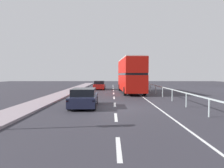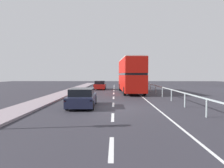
% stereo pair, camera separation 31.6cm
% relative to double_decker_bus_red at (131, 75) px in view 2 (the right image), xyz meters
% --- Properties ---
extents(ground_plane, '(74.33, 120.00, 0.10)m').
position_rel_double_decker_bus_red_xyz_m(ground_plane, '(-2.21, -12.08, -2.41)').
color(ground_plane, '#2E2D35').
extents(near_sidewalk_kerb, '(2.19, 80.00, 0.14)m').
position_rel_double_decker_bus_red_xyz_m(near_sidewalk_kerb, '(-8.32, -12.08, -2.29)').
color(near_sidewalk_kerb, gray).
rests_on(near_sidewalk_kerb, ground).
extents(lane_paint_markings, '(3.19, 46.00, 0.01)m').
position_rel_double_decker_bus_red_xyz_m(lane_paint_markings, '(-0.37, -3.19, -2.36)').
color(lane_paint_markings, silver).
rests_on(lane_paint_markings, ground).
extents(bridge_side_railing, '(0.10, 42.00, 1.07)m').
position_rel_double_decker_bus_red_xyz_m(bridge_side_railing, '(3.00, -3.08, -1.50)').
color(bridge_side_railing, '#A8B5B6').
rests_on(bridge_side_railing, ground).
extents(double_decker_bus_red, '(2.89, 10.29, 4.43)m').
position_rel_double_decker_bus_red_xyz_m(double_decker_bus_red, '(0.00, 0.00, 0.00)').
color(double_decker_bus_red, red).
rests_on(double_decker_bus_red, ground).
extents(hatchback_car_near, '(1.99, 4.34, 1.37)m').
position_rel_double_decker_bus_red_xyz_m(hatchback_car_near, '(-4.47, -11.73, -1.70)').
color(hatchback_car_near, '#1E223A').
rests_on(hatchback_car_near, ground).
extents(sedan_car_ahead, '(1.79, 4.07, 1.39)m').
position_rel_double_decker_bus_red_xyz_m(sedan_car_ahead, '(-4.42, 5.92, -1.69)').
color(sedan_car_ahead, maroon).
rests_on(sedan_car_ahead, ground).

